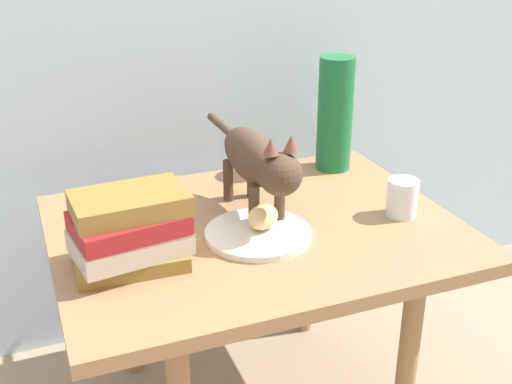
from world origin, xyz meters
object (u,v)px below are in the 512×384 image
Objects in this scene: side_table at (256,249)px; plate at (258,234)px; bread_roll at (263,217)px; cat at (257,161)px; tv_remote at (124,214)px; candle_jar at (402,200)px; book_stack at (130,231)px; green_vase at (335,114)px.

side_table is 0.08m from plate.
bread_roll is (0.01, 0.01, 0.03)m from plate.
cat is (0.02, 0.04, 0.19)m from side_table.
candle_jar is at bearing -52.81° from tv_remote.
book_stack reaches higher than side_table.
side_table is 2.94× the size of green_vase.
book_stack is 0.68m from green_vase.
side_table is 0.20m from cat.
green_vase is at bearing -22.94° from tv_remote.
green_vase reaches higher than candle_jar.
green_vase is (0.29, 0.20, 0.02)m from cat.
cat is at bearing 159.38° from candle_jar.
book_stack is at bearing -152.55° from green_vase.
cat is 3.20× the size of tv_remote.
bread_roll is 0.33m from candle_jar.
cat is (0.03, 0.09, 0.13)m from plate.
book_stack is at bearing -129.27° from tv_remote.
bread_roll is at bearing 5.83° from book_stack.
tv_remote is (-0.28, 0.10, -0.12)m from cat.
book_stack is at bearing 179.84° from candle_jar.
plate is 1.51× the size of tv_remote.
green_vase reaches higher than plate.
candle_jar is at bearing -0.16° from book_stack.
tv_remote is at bearing 83.65° from book_stack.
book_stack reaches higher than plate.
candle_jar is (0.61, -0.00, -0.04)m from book_stack.
tv_remote is at bearing 142.14° from plate.
cat is 0.34m from candle_jar.
plate is at bearing -106.21° from side_table.
plate is at bearing -138.29° from green_vase.
book_stack is (-0.30, -0.11, -0.06)m from cat.
tv_remote is (-0.58, -0.10, -0.14)m from green_vase.
bread_roll reaches higher than plate.
side_table is at bearing -114.55° from cat.
book_stack reaches higher than candle_jar.
book_stack is at bearing -159.75° from cat.
plate is 0.28m from book_stack.
side_table is at bearing 167.68° from candle_jar.
plate is at bearing -110.17° from cat.
bread_roll is 0.32m from tv_remote.
candle_jar is at bearing -20.62° from cat.
candle_jar is 0.62m from tv_remote.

